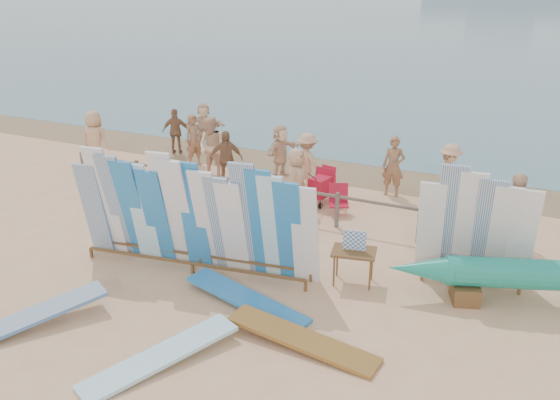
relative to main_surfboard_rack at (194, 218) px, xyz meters
The scene contains 25 objects.
ground 1.21m from the main_surfboard_rack, 103.16° to the left, with size 160.00×160.00×0.00m, color #DCAB7F.
wet_sand_strip 7.61m from the main_surfboard_rack, 90.58° to the left, with size 40.00×2.60×0.01m, color #876D4C.
fence 3.37m from the main_surfboard_rack, 91.31° to the left, with size 12.08×0.08×0.90m.
main_surfboard_rack is the anchor object (origin of this frame).
side_surfboard_rack 5.63m from the main_surfboard_rack, 19.46° to the left, with size 2.27×0.91×2.55m.
vendor_table 3.38m from the main_surfboard_rack, 15.09° to the left, with size 0.97×0.77×1.15m.
flat_board_b 3.41m from the main_surfboard_rack, 67.55° to the right, with size 0.56×2.70×0.07m, color #93D4EC.
flat_board_d 2.15m from the main_surfboard_rack, 25.82° to the right, with size 0.56×2.70×0.07m, color #287DC8.
flat_board_c 3.66m from the main_surfboard_rack, 26.72° to the right, with size 0.56×2.70×0.07m, color olive.
flat_board_e 3.63m from the main_surfboard_rack, 115.11° to the right, with size 0.56×2.70×0.07m, color silver.
beach_chair_left 4.75m from the main_surfboard_rack, 77.78° to the left, with size 0.71×0.73×0.95m.
beach_chair_right 4.54m from the main_surfboard_rack, 67.64° to the left, with size 0.66×0.67×0.78m.
stroller 4.75m from the main_surfboard_rack, 77.22° to the left, with size 0.66×0.83×1.01m.
beachgoer_7 6.58m from the main_surfboard_rack, 67.02° to the left, with size 0.62×0.34×1.69m, color #8C6042.
beachgoer_5 6.28m from the main_surfboard_rack, 98.60° to the left, with size 1.48×0.48×1.60m, color beige.
beachgoer_0 7.95m from the main_surfboard_rack, 145.72° to the left, with size 0.90×0.43×1.84m, color tan.
beachgoer_11 9.11m from the main_surfboard_rack, 120.78° to the left, with size 1.47×0.48×1.59m, color beige.
beachgoer_6 4.03m from the main_surfboard_rack, 82.14° to the left, with size 0.81×0.39×1.66m, color tan.
beachgoer_9 7.23m from the main_surfboard_rack, 55.59° to the left, with size 1.09×0.45×1.69m, color tan.
beachgoer_1 7.14m from the main_surfboard_rack, 122.90° to the left, with size 0.61×0.33×1.67m, color #8C6042.
beachgoer_3 5.46m from the main_surfboard_rack, 87.46° to the left, with size 1.08×0.45×1.67m, color tan.
beachgoer_4 5.12m from the main_surfboard_rack, 112.82° to the left, with size 0.97×0.42×1.66m, color #8C6042.
beachgoer_8 7.10m from the main_surfboard_rack, 34.44° to the left, with size 0.85×0.41×1.74m, color beige.
beachgoer_extra_1 8.58m from the main_surfboard_rack, 127.05° to the left, with size 0.91×0.39×1.55m, color #8C6042.
beachgoer_2 5.92m from the main_surfboard_rack, 117.69° to the left, with size 0.91×0.44×1.87m, color beige.
Camera 1 is at (6.41, -9.63, 5.94)m, focal length 38.00 mm.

